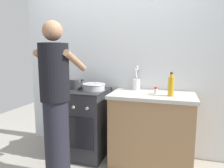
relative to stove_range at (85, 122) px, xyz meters
name	(u,v)px	position (x,y,z in m)	size (l,w,h in m)	color
ground	(105,163)	(0.35, -0.15, -0.45)	(6.00, 6.00, 0.00)	gray
back_wall	(130,63)	(0.55, 0.35, 0.80)	(3.20, 0.10, 2.50)	silver
countertop	(151,129)	(0.90, 0.00, 0.00)	(1.00, 0.60, 0.90)	#99724C
stove_range	(85,122)	(0.00, 0.00, 0.00)	(0.60, 0.62, 0.90)	#2D2D33
pot	(76,84)	(-0.14, 0.04, 0.52)	(0.25, 0.18, 0.13)	#38383D
mixing_bowl	(94,87)	(0.14, 0.01, 0.50)	(0.30, 0.30, 0.09)	#B7B7BC
utensil_crock	(136,83)	(0.67, 0.20, 0.54)	(0.10, 0.10, 0.32)	silver
spice_bottle	(156,90)	(0.94, 0.02, 0.49)	(0.04, 0.04, 0.08)	silver
oil_bottle	(171,86)	(1.11, -0.07, 0.57)	(0.07, 0.07, 0.27)	gold
person	(56,104)	(-0.02, -0.64, 0.41)	(0.41, 0.50, 1.70)	black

